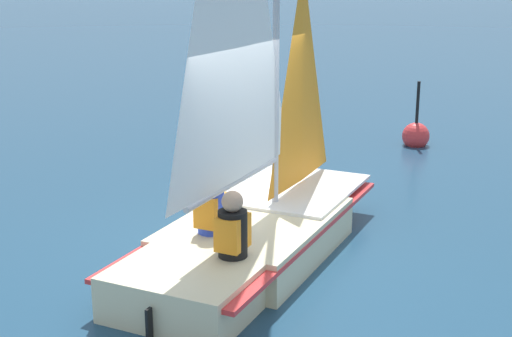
{
  "coord_description": "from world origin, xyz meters",
  "views": [
    {
      "loc": [
        -4.38,
        -6.59,
        3.27
      ],
      "look_at": [
        0.0,
        0.0,
        1.07
      ],
      "focal_mm": 50.0,
      "sensor_mm": 36.0,
      "label": 1
    }
  ],
  "objects": [
    {
      "name": "ground_plane",
      "position": [
        0.0,
        0.0,
        0.0
      ],
      "size": [
        260.0,
        260.0,
        0.0
      ],
      "primitive_type": "plane",
      "color": "navy"
    },
    {
      "name": "sailboat_main",
      "position": [
        -0.04,
        -0.02,
        0.7
      ],
      "size": [
        4.53,
        3.61,
        5.56
      ],
      "rotation": [
        0.0,
        0.0,
        0.54
      ],
      "color": "beige",
      "rests_on": "ground_plane"
    },
    {
      "name": "sailor_helm",
      "position": [
        -0.68,
        -0.13,
        0.63
      ],
      "size": [
        0.43,
        0.41,
        1.16
      ],
      "rotation": [
        0.0,
        0.0,
        0.54
      ],
      "color": "black",
      "rests_on": "ground_plane"
    },
    {
      "name": "sailor_crew",
      "position": [
        -0.85,
        -0.85,
        0.62
      ],
      "size": [
        0.43,
        0.41,
        1.16
      ],
      "rotation": [
        0.0,
        0.0,
        0.54
      ],
      "color": "black",
      "rests_on": "ground_plane"
    },
    {
      "name": "buoy_marker",
      "position": [
        5.63,
        2.89,
        0.2
      ],
      "size": [
        0.53,
        0.53,
        1.33
      ],
      "color": "red",
      "rests_on": "ground_plane"
    }
  ]
}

